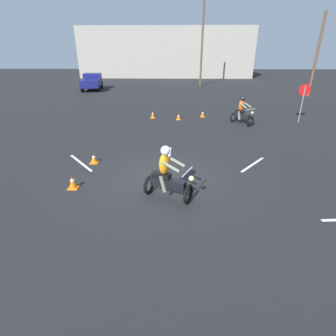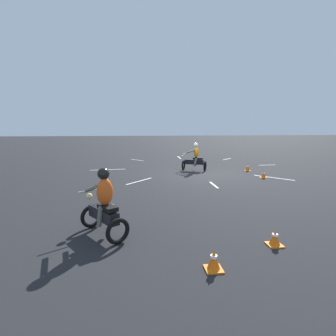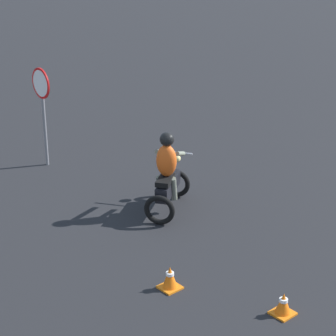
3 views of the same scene
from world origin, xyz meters
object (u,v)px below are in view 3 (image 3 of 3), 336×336
stop_sign (42,97)px  traffic_cone_mid_left (170,278)px  motorcycle_rider_background (168,177)px  traffic_cone_far_right (283,304)px

stop_sign → traffic_cone_mid_left: bearing=167.6°
motorcycle_rider_background → traffic_cone_far_right: motorcycle_rider_background is taller
motorcycle_rider_background → stop_sign: bearing=153.4°
traffic_cone_far_right → motorcycle_rider_background: bearing=-14.9°
motorcycle_rider_background → traffic_cone_mid_left: 2.87m
stop_sign → traffic_cone_mid_left: (-5.85, 1.28, -1.45)m
stop_sign → motorcycle_rider_background: bearing=-171.8°
motorcycle_rider_background → stop_sign: (3.69, 0.53, 0.91)m
motorcycle_rider_background → traffic_cone_far_right: size_ratio=4.66×
traffic_cone_mid_left → traffic_cone_far_right: 1.82m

